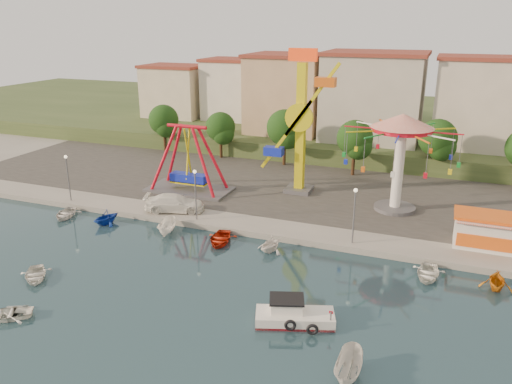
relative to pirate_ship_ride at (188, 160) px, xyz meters
The scene contains 33 objects.
ground 25.01m from the pirate_ship_ride, 58.00° to the right, with size 200.00×200.00×0.00m, color #142B39.
quay_deck 43.33m from the pirate_ship_ride, 72.39° to the left, with size 200.00×100.00×0.60m, color #9E998E.
asphalt_pad 16.37m from the pirate_ship_ride, 34.94° to the left, with size 90.00×28.00×0.01m, color #4C4944.
hill_terrace 48.02m from the pirate_ship_ride, 74.20° to the left, with size 200.00×60.00×3.00m, color #384C26.
pirate_ship_ride is the anchor object (origin of this frame).
kamikaze_tower 13.94m from the pirate_ship_ride, 18.37° to the left, with size 6.08×3.10×16.50m.
wave_swinger 24.10m from the pirate_ship_ride, ahead, with size 11.60×11.60×10.40m.
booth_left 32.53m from the pirate_ship_ride, ahead, with size 5.40×3.78×3.08m.
lamp_post_0 13.55m from the pirate_ship_ride, 144.25° to the right, with size 0.14×0.14×5.00m, color #59595E.
lamp_post_1 9.45m from the pirate_ship_ride, 57.35° to the right, with size 0.14×0.14×5.00m, color #59595E.
lamp_post_2 22.52m from the pirate_ship_ride, 20.53° to the right, with size 0.14×0.14×5.00m, color #59595E.
tree_0 20.68m from the pirate_ship_ride, 128.82° to the left, with size 4.60×4.60×7.19m.
tree_1 15.66m from the pirate_ship_ride, 100.87° to the left, with size 4.35×4.35×6.80m.
tree_2 16.58m from the pirate_ship_ride, 64.71° to the left, with size 5.02×5.02×7.85m.
tree_3 21.77m from the pirate_ship_ride, 38.33° to the left, with size 4.68×4.68×7.32m.
tree_4 31.70m from the pirate_ship_ride, 31.34° to the left, with size 4.86×4.86×7.60m.
building_0 32.67m from the pirate_ship_ride, 128.90° to the left, with size 9.26×9.53×11.87m, color beige.
building_1 31.74m from the pirate_ship_ride, 105.18° to the left, with size 12.33×9.01×8.63m, color silver.
building_2 31.74m from the pirate_ship_ride, 81.10° to the left, with size 11.95×9.28×11.23m, color tan.
building_3 33.73m from the pirate_ship_ride, 56.25° to the left, with size 12.59×10.50×9.20m, color beige.
building_4 44.98m from the pirate_ship_ride, 44.28° to the left, with size 10.75×9.23×9.24m, color beige.
cabin_motorboat 29.06m from the pirate_ship_ride, 47.44° to the right, with size 5.80×3.68×1.91m.
rowboat_a 23.26m from the pirate_ship_ride, 94.69° to the right, with size 2.44×3.42×0.71m, color white.
rowboat_b 28.24m from the pirate_ship_ride, 88.95° to the right, with size 2.45×3.43×0.71m, color white.
skiff 35.46m from the pirate_ship_ride, 46.63° to the right, with size 1.46×3.89×1.50m, color silver.
van 7.43m from the pirate_ship_ride, 74.93° to the right, with size 2.54×6.26×1.82m, color white.
moored_boat_0 14.86m from the pirate_ship_ride, 129.22° to the right, with size 2.60×3.64×0.75m, color silver.
moored_boat_1 12.25m from the pirate_ship_ride, 108.80° to the right, with size 2.54×2.94×1.55m, color #12329F.
moored_boat_2 12.18m from the pirate_ship_ride, 72.54° to the right, with size 1.42×3.76×1.45m, color white.
moored_boat_3 14.92m from the pirate_ship_ride, 50.42° to the right, with size 2.81×3.94×0.82m, color red.
moored_boat_4 18.40m from the pirate_ship_ride, 37.93° to the right, with size 2.41×2.80×1.47m, color white.
moored_boat_6 30.25m from the pirate_ship_ride, 21.70° to the right, with size 2.63×3.69×0.76m, color white.
moored_boat_7 34.96m from the pirate_ship_ride, 18.59° to the right, with size 2.50×2.89×1.53m, color orange.
Camera 1 is at (14.78, -29.14, 19.85)m, focal length 35.00 mm.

